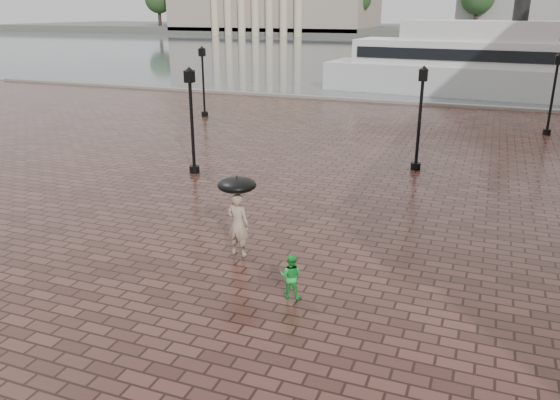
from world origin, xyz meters
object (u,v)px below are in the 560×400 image
object	(u,v)px
child_pedestrian	(291,276)
street_lamps	(340,100)
ferry_near	(475,65)
adult_pedestrian	(238,225)

from	to	relation	value
child_pedestrian	street_lamps	bearing A→B (deg)	-83.87
street_lamps	child_pedestrian	size ratio (longest dim) A/B	18.58
ferry_near	street_lamps	bearing A→B (deg)	-99.36
child_pedestrian	ferry_near	xyz separation A→B (m)	(2.55, 37.63, 1.86)
adult_pedestrian	ferry_near	distance (m)	36.19
street_lamps	adult_pedestrian	size ratio (longest dim) A/B	11.34
street_lamps	ferry_near	distance (m)	22.09
street_lamps	ferry_near	bearing A→B (deg)	74.89
adult_pedestrian	child_pedestrian	world-z (taller)	adult_pedestrian
ferry_near	child_pedestrian	bearing A→B (deg)	-88.13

